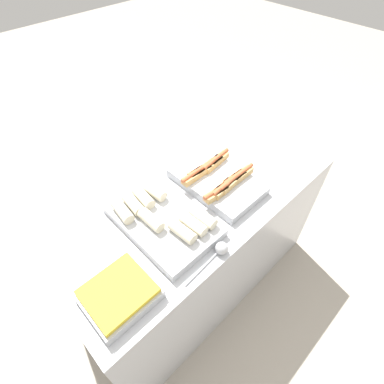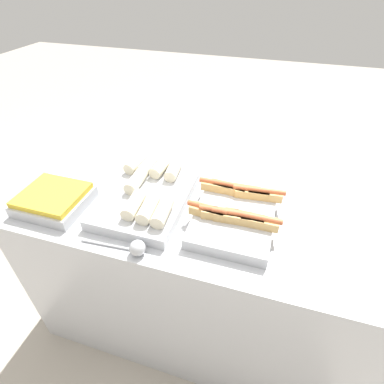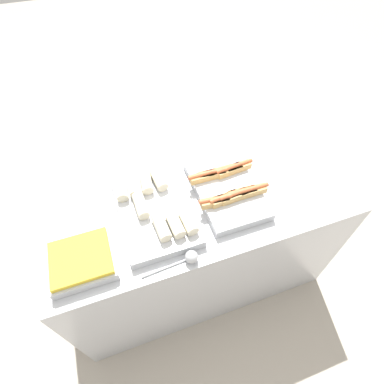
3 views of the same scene
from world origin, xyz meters
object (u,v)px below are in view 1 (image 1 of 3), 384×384
Objects in this scene: tray_side_front at (119,294)px; serving_spoon_near at (220,250)px; tray_hotdogs at (217,180)px; tray_wraps at (162,218)px.

serving_spoon_near is at bearing -17.25° from tray_side_front.
tray_side_front is (-0.74, -0.17, -0.00)m from tray_hotdogs.
tray_hotdogs reaches higher than tray_side_front.
serving_spoon_near is (-0.31, -0.30, -0.01)m from tray_hotdogs.
serving_spoon_near is (0.44, -0.14, -0.01)m from tray_side_front.
tray_wraps is 2.05× the size of serving_spoon_near.
tray_wraps is at bearing 103.48° from serving_spoon_near.
tray_side_front is 0.46m from serving_spoon_near.
tray_hotdogs is at bearing 12.56° from tray_side_front.
tray_hotdogs is 0.91× the size of tray_wraps.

